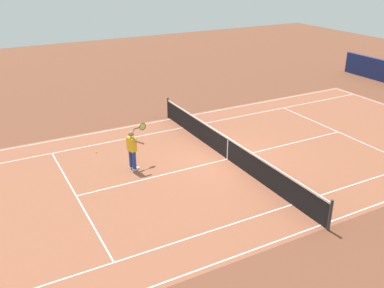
{
  "coord_description": "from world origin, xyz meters",
  "views": [
    {
      "loc": [
        9.04,
        13.58,
        7.83
      ],
      "look_at": [
        1.54,
        -0.3,
        0.9
      ],
      "focal_mm": 40.0,
      "sensor_mm": 36.0,
      "label": 1
    }
  ],
  "objects": [
    {
      "name": "tennis_player_near",
      "position": [
        3.81,
        -1.03,
        0.93
      ],
      "size": [
        1.0,
        0.85,
        1.7
      ],
      "color": "navy",
      "rests_on": "ground_plane"
    },
    {
      "name": "tennis_net",
      "position": [
        0.0,
        0.0,
        0.49
      ],
      "size": [
        0.1,
        11.7,
        1.08
      ],
      "color": "#2D2D33",
      "rests_on": "ground_plane"
    },
    {
      "name": "tennis_ball",
      "position": [
        4.68,
        -3.27,
        0.03
      ],
      "size": [
        0.07,
        0.07,
        0.07
      ],
      "primitive_type": "sphere",
      "color": "#CCE01E",
      "rests_on": "ground_plane"
    },
    {
      "name": "court_line_markings",
      "position": [
        0.0,
        0.0,
        0.0
      ],
      "size": [
        23.85,
        11.05,
        0.01
      ],
      "color": "white",
      "rests_on": "ground_plane"
    },
    {
      "name": "ground_plane",
      "position": [
        0.0,
        0.0,
        0.0
      ],
      "size": [
        60.0,
        60.0,
        0.0
      ],
      "primitive_type": "plane",
      "color": "brown"
    },
    {
      "name": "court_slab",
      "position": [
        0.0,
        0.0,
        0.0
      ],
      "size": [
        24.2,
        11.4,
        0.0
      ],
      "primitive_type": "cube",
      "color": "#935138",
      "rests_on": "ground_plane"
    }
  ]
}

